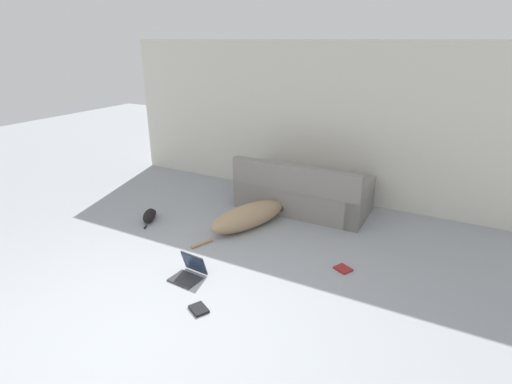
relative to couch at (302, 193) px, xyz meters
name	(u,v)px	position (x,y,z in m)	size (l,w,h in m)	color
ground_plane	(129,344)	(-0.20, -3.36, -0.26)	(20.00, 20.00, 0.00)	#999EA3
wall_back	(310,121)	(-0.20, 0.69, 0.95)	(6.75, 0.06, 2.42)	beige
couch	(302,193)	(0.00, 0.00, 0.00)	(1.92, 0.89, 0.79)	gray
dog	(252,215)	(-0.38, -0.86, -0.10)	(0.80, 1.68, 0.33)	#A38460
cat	(150,215)	(-1.75, -1.40, -0.18)	(0.30, 0.47, 0.17)	black
laptop_open	(190,270)	(-0.37, -2.28, -0.18)	(0.33, 0.34, 0.25)	#2D2D33
book_red	(343,269)	(1.06, -1.36, -0.25)	(0.22, 0.21, 0.02)	maroon
book_black	(199,309)	(0.06, -2.71, -0.25)	(0.23, 0.21, 0.02)	black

